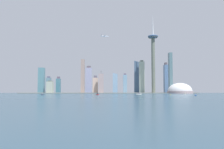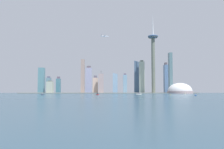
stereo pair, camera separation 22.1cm
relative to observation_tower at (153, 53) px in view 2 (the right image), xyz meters
The scene contains 25 objects.
ground_plane 531.86m from the observation_tower, 111.55° to the right, with size 6000.00×6000.00×0.00m, color #2D4859.
waterfront_pier 249.85m from the observation_tower, behind, with size 714.65×61.06×2.40m, color slate.
observation_tower is the anchor object (origin of this frame).
stadium_dome 190.71m from the observation_tower, 17.88° to the right, with size 99.78×99.78×64.11m.
skyscraper_0 129.80m from the observation_tower, 33.44° to the left, with size 15.97×27.21×132.15m.
skyscraper_1 500.57m from the observation_tower, behind, with size 25.73×23.45×110.97m.
skyscraper_2 309.62m from the observation_tower, behind, with size 13.26×25.41×139.93m.
skyscraper_3 121.08m from the observation_tower, 123.50° to the left, with size 22.19×17.32×144.00m.
skyscraper_4 446.06m from the observation_tower, behind, with size 24.89×20.74×50.95m.
skyscraper_5 174.77m from the observation_tower, behind, with size 15.94×12.42×82.77m.
skyscraper_6 276.33m from the observation_tower, behind, with size 21.06×25.83×72.82m.
skyscraper_7 210.64m from the observation_tower, 148.80° to the left, with size 21.64×22.61×127.40m.
skyscraper_8 466.93m from the observation_tower, behind, with size 19.54×16.14×71.36m.
skyscraper_9 305.67m from the observation_tower, 164.91° to the left, with size 26.85×25.68×119.99m.
skyscraper_10 439.18m from the observation_tower, 169.21° to the left, with size 17.99×23.98×72.21m.
skyscraper_11 253.32m from the observation_tower, behind, with size 19.95×12.63×91.11m.
skyscraper_12 136.12m from the observation_tower, 123.81° to the left, with size 20.82×22.24×169.88m.
skyscraper_13 109.57m from the observation_tower, ahead, with size 12.60×23.07×166.59m.
boat_0 363.02m from the observation_tower, 132.98° to the right, with size 9.27×14.62×4.84m.
boat_1 247.41m from the observation_tower, 66.96° to the right, with size 2.54×7.63×10.98m.
boat_2 366.32m from the observation_tower, 81.74° to the right, with size 10.01×13.93×4.55m.
boat_3 486.34m from the observation_tower, 147.64° to the right, with size 10.26×11.77×3.59m.
boat_4 267.88m from the observation_tower, 114.50° to the right, with size 18.36×9.67×4.56m.
channel_buoy_0 332.11m from the observation_tower, 92.09° to the right, with size 1.68×1.68×2.49m, color yellow.
airplane 219.07m from the observation_tower, behind, with size 33.62×35.26×8.71m.
Camera 2 is at (-1.28, -444.59, 18.64)m, focal length 35.49 mm.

